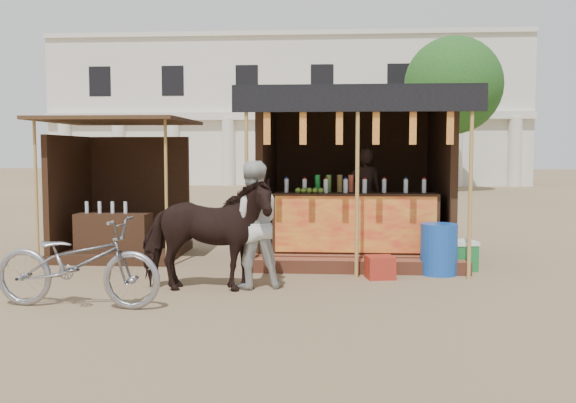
# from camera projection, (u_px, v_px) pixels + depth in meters

# --- Properties ---
(ground) EXTENTS (120.00, 120.00, 0.00)m
(ground) POSITION_uv_depth(u_px,v_px,m) (279.00, 301.00, 7.83)
(ground) COLOR #846B4C
(ground) RESTS_ON ground
(main_stall) EXTENTS (3.60, 3.61, 2.78)m
(main_stall) POSITION_uv_depth(u_px,v_px,m) (354.00, 198.00, 11.02)
(main_stall) COLOR brown
(main_stall) RESTS_ON ground
(secondary_stall) EXTENTS (2.40, 2.40, 2.38)m
(secondary_stall) POSITION_uv_depth(u_px,v_px,m) (114.00, 207.00, 11.21)
(secondary_stall) COLOR #331D12
(secondary_stall) RESTS_ON ground
(cow) EXTENTS (1.80, 0.88, 1.49)m
(cow) POSITION_uv_depth(u_px,v_px,m) (206.00, 235.00, 8.33)
(cow) COLOR black
(cow) RESTS_ON ground
(motorbike) EXTENTS (2.06, 0.83, 1.06)m
(motorbike) POSITION_uv_depth(u_px,v_px,m) (77.00, 263.00, 7.50)
(motorbike) COLOR gray
(motorbike) RESTS_ON ground
(bystander) EXTENTS (0.98, 0.85, 1.70)m
(bystander) POSITION_uv_depth(u_px,v_px,m) (252.00, 225.00, 8.57)
(bystander) COLOR #B9B9B2
(bystander) RESTS_ON ground
(blue_barrel) EXTENTS (0.64, 0.64, 0.76)m
(blue_barrel) POSITION_uv_depth(u_px,v_px,m) (439.00, 249.00, 9.51)
(blue_barrel) COLOR #1648A9
(blue_barrel) RESTS_ON ground
(red_crate) EXTENTS (0.44, 0.43, 0.33)m
(red_crate) POSITION_uv_depth(u_px,v_px,m) (380.00, 267.00, 9.23)
(red_crate) COLOR maroon
(red_crate) RESTS_ON ground
(cooler) EXTENTS (0.72, 0.57, 0.46)m
(cooler) POSITION_uv_depth(u_px,v_px,m) (454.00, 255.00, 9.86)
(cooler) COLOR #197031
(cooler) RESTS_ON ground
(background_building) EXTENTS (26.00, 7.45, 8.18)m
(background_building) POSITION_uv_depth(u_px,v_px,m) (289.00, 114.00, 37.44)
(background_building) COLOR silver
(background_building) RESTS_ON ground
(tree) EXTENTS (4.50, 4.40, 7.00)m
(tree) POSITION_uv_depth(u_px,v_px,m) (448.00, 89.00, 29.07)
(tree) COLOR #382314
(tree) RESTS_ON ground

